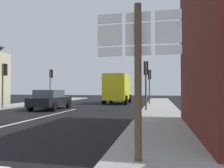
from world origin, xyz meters
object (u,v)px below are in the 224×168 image
sedan_far (50,99)px  traffic_light_far_right (149,79)px  traffic_light_near_left (4,75)px  route_sign_post (138,65)px  delivery_truck (117,88)px  traffic_light_near_right (146,74)px  traffic_light_far_left (51,78)px

sedan_far → traffic_light_far_right: 9.37m
traffic_light_near_left → route_sign_post: bearing=-42.5°
delivery_truck → route_sign_post: (3.84, -18.27, 0.35)m
delivery_truck → traffic_light_near_right: 8.47m
traffic_light_near_left → traffic_light_far_right: size_ratio=1.03×
route_sign_post → traffic_light_far_right: 16.58m
delivery_truck → traffic_light_far_right: size_ratio=1.50×
delivery_truck → sedan_far: bearing=-115.8°
sedan_far → traffic_light_near_right: (7.08, -0.12, 1.76)m
route_sign_post → traffic_light_far_left: traffic_light_far_left is taller
traffic_light_near_right → traffic_light_far_left: size_ratio=0.93×
sedan_far → traffic_light_near_right: 7.29m
traffic_light_far_left → sedan_far: bearing=-62.3°
traffic_light_far_right → traffic_light_far_left: 10.76m
delivery_truck → traffic_light_far_left: traffic_light_far_left is taller
traffic_light_far_right → route_sign_post: bearing=-88.5°
traffic_light_far_right → traffic_light_far_left: bearing=174.5°
sedan_far → traffic_light_near_right: bearing=-1.0°
traffic_light_near_left → delivery_truck: bearing=47.8°
traffic_light_near_left → traffic_light_near_right: 10.71m
sedan_far → route_sign_post: bearing=-54.9°
sedan_far → delivery_truck: delivery_truck is taller
traffic_light_near_left → sedan_far: bearing=7.2°
sedan_far → traffic_light_near_left: bearing=-172.8°
route_sign_post → traffic_light_far_right: size_ratio=0.95×
route_sign_post → traffic_light_near_right: 10.58m
delivery_truck → traffic_light_far_right: (3.41, -1.69, 0.83)m
sedan_far → traffic_light_far_right: size_ratio=1.28×
sedan_far → delivery_truck: 8.47m
traffic_light_near_right → traffic_light_far_right: (0.00, 6.01, -0.04)m
delivery_truck → traffic_light_near_right: bearing=-66.1°
traffic_light_far_right → traffic_light_near_left: bearing=-149.3°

